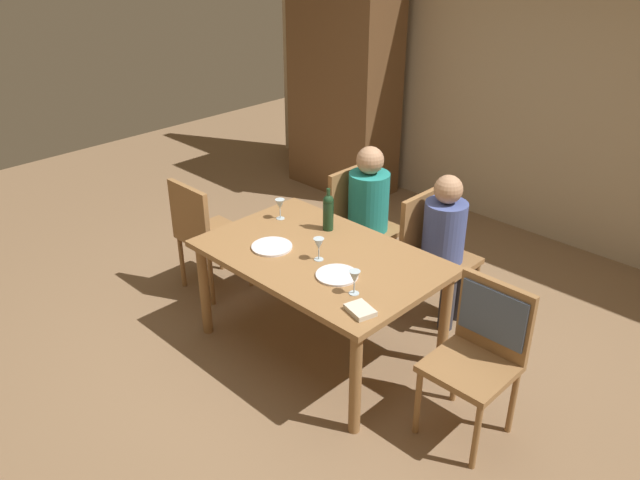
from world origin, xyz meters
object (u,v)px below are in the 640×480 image
wine_glass_near_left (319,245)px  wine_glass_centre (354,278)px  dinner_plate_guest_left (272,247)px  person_man_bearded (447,239)px  handbag (251,258)px  armoire_cabinet (344,85)px  dining_table (320,265)px  chair_right_end (485,338)px  chair_left_end (204,229)px  person_woman_host (371,208)px  dinner_plate_host (337,275)px  chair_far_right (432,248)px  wine_glass_near_right (280,205)px  chair_far_left (359,219)px  wine_bottle_tall_green (328,211)px

wine_glass_near_left → wine_glass_centre: bearing=-18.6°
dinner_plate_guest_left → person_man_bearded: bearing=57.8°
wine_glass_near_left → handbag: (-1.20, 0.41, -0.73)m
armoire_cabinet → dining_table: 2.96m
chair_right_end → chair_left_end: (-2.30, -0.21, -0.06)m
person_woman_host → dinner_plate_host: size_ratio=4.44×
dining_table → dinner_plate_guest_left: dinner_plate_guest_left is taller
armoire_cabinet → dinner_plate_guest_left: armoire_cabinet is taller
chair_far_right → wine_glass_near_right: chair_far_right is taller
wine_glass_near_right → chair_far_right: bearing=40.5°
armoire_cabinet → chair_right_end: bearing=-35.2°
chair_far_left → person_woman_host: bearing=90.0°
chair_right_end → handbag: bearing=-5.6°
chair_far_right → chair_right_end: same height
armoire_cabinet → chair_far_right: 2.59m
dining_table → dinner_plate_guest_left: 0.34m
handbag → chair_far_left: bearing=36.6°
chair_far_left → handbag: bearing=-53.4°
person_man_bearded → wine_glass_centre: person_man_bearded is taller
armoire_cabinet → wine_bottle_tall_green: size_ratio=7.22×
armoire_cabinet → handbag: 2.26m
armoire_cabinet → dinner_plate_guest_left: (1.59, -2.41, -0.36)m
dining_table → wine_glass_centre: wine_glass_centre is taller
chair_far_left → dinner_plate_guest_left: (0.15, -1.04, 0.20)m
chair_far_right → dinner_plate_guest_left: size_ratio=3.44×
chair_far_right → wine_glass_centre: bearing=11.1°
chair_left_end → person_man_bearded: 1.81m
person_man_bearded → wine_glass_centre: (0.10, -1.08, 0.19)m
person_woman_host → handbag: (-0.83, -0.53, -0.55)m
person_woman_host → wine_glass_centre: bearing=36.1°
armoire_cabinet → chair_right_end: armoire_cabinet is taller
chair_right_end → wine_glass_near_right: bearing=-1.7°
chair_far_right → chair_left_end: (-1.41, -0.97, 0.00)m
wine_glass_centre → armoire_cabinet: bearing=133.6°
person_man_bearded → dinner_plate_host: person_man_bearded is taller
chair_right_end → chair_far_right: bearing=-40.4°
wine_bottle_tall_green → dinner_plate_guest_left: wine_bottle_tall_green is taller
chair_far_left → chair_right_end: (1.58, -0.76, 0.06)m
wine_bottle_tall_green → chair_far_left: bearing=110.9°
wine_glass_near_right → handbag: bearing=163.3°
dinner_plate_host → handbag: 1.62m
person_woman_host → dinner_plate_guest_left: size_ratio=4.28×
wine_bottle_tall_green → dinner_plate_host: 0.65m
armoire_cabinet → wine_glass_centre: 3.40m
armoire_cabinet → dining_table: bearing=-50.3°
chair_far_right → dinner_plate_host: chair_far_right is taller
chair_far_left → wine_bottle_tall_green: (0.23, -0.59, 0.33)m
wine_glass_centre → person_man_bearded: bearing=95.2°
chair_far_left → dinner_plate_host: chair_far_left is taller
chair_right_end → wine_glass_near_left: chair_right_end is taller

